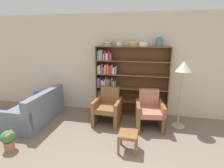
{
  "coord_description": "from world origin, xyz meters",
  "views": [
    {
      "loc": [
        0.42,
        -1.9,
        2.11
      ],
      "look_at": [
        -0.51,
        2.37,
        0.95
      ],
      "focal_mm": 28.0,
      "sensor_mm": 36.0,
      "label": 1
    }
  ],
  "objects_px": {
    "bowl_terracotta": "(119,43)",
    "armchair_leather": "(108,108)",
    "couch": "(36,111)",
    "floor_lamp": "(183,72)",
    "bowl_copper": "(134,44)",
    "vase_tall": "(159,42)",
    "footstool": "(128,136)",
    "potted_plant": "(8,139)",
    "armchair_cushioned": "(149,111)",
    "bookshelf": "(124,81)",
    "bowl_brass": "(108,44)",
    "bowl_sage": "(143,44)"
  },
  "relations": [
    {
      "from": "bookshelf",
      "to": "bowl_sage",
      "type": "relative_size",
      "value": 7.14
    },
    {
      "from": "bowl_sage",
      "to": "floor_lamp",
      "type": "xyz_separation_m",
      "value": [
        0.94,
        -0.45,
        -0.59
      ]
    },
    {
      "from": "bowl_copper",
      "to": "bowl_brass",
      "type": "bearing_deg",
      "value": 180.0
    },
    {
      "from": "vase_tall",
      "to": "floor_lamp",
      "type": "relative_size",
      "value": 0.14
    },
    {
      "from": "bowl_terracotta",
      "to": "armchair_cushioned",
      "type": "height_order",
      "value": "bowl_terracotta"
    },
    {
      "from": "bookshelf",
      "to": "bowl_brass",
      "type": "bearing_deg",
      "value": -178.32
    },
    {
      "from": "footstool",
      "to": "bowl_sage",
      "type": "bearing_deg",
      "value": 85.27
    },
    {
      "from": "potted_plant",
      "to": "bowl_copper",
      "type": "bearing_deg",
      "value": 44.63
    },
    {
      "from": "footstool",
      "to": "bowl_brass",
      "type": "bearing_deg",
      "value": 115.11
    },
    {
      "from": "bowl_sage",
      "to": "couch",
      "type": "xyz_separation_m",
      "value": [
        -2.63,
        -0.94,
        -1.67
      ]
    },
    {
      "from": "vase_tall",
      "to": "couch",
      "type": "xyz_separation_m",
      "value": [
        -3.02,
        -0.94,
        -1.72
      ]
    },
    {
      "from": "bowl_brass",
      "to": "floor_lamp",
      "type": "relative_size",
      "value": 0.15
    },
    {
      "from": "bowl_brass",
      "to": "couch",
      "type": "relative_size",
      "value": 0.15
    },
    {
      "from": "bowl_brass",
      "to": "armchair_leather",
      "type": "xyz_separation_m",
      "value": [
        0.13,
        -0.61,
        -1.56
      ]
    },
    {
      "from": "bowl_brass",
      "to": "armchair_leather",
      "type": "height_order",
      "value": "bowl_brass"
    },
    {
      "from": "armchair_cushioned",
      "to": "vase_tall",
      "type": "bearing_deg",
      "value": -111.44
    },
    {
      "from": "potted_plant",
      "to": "armchair_cushioned",
      "type": "bearing_deg",
      "value": 29.93
    },
    {
      "from": "bowl_copper",
      "to": "potted_plant",
      "type": "distance_m",
      "value": 3.49
    },
    {
      "from": "bookshelf",
      "to": "vase_tall",
      "type": "relative_size",
      "value": 8.55
    },
    {
      "from": "vase_tall",
      "to": "bookshelf",
      "type": "bearing_deg",
      "value": 179.15
    },
    {
      "from": "bookshelf",
      "to": "footstool",
      "type": "xyz_separation_m",
      "value": [
        0.34,
        -1.68,
        -0.65
      ]
    },
    {
      "from": "bowl_sage",
      "to": "vase_tall",
      "type": "distance_m",
      "value": 0.39
    },
    {
      "from": "bowl_brass",
      "to": "bowl_sage",
      "type": "height_order",
      "value": "bowl_brass"
    },
    {
      "from": "bookshelf",
      "to": "armchair_cushioned",
      "type": "xyz_separation_m",
      "value": [
        0.72,
        -0.63,
        -0.55
      ]
    },
    {
      "from": "couch",
      "to": "armchair_leather",
      "type": "bearing_deg",
      "value": -80.74
    },
    {
      "from": "bookshelf",
      "to": "armchair_leather",
      "type": "xyz_separation_m",
      "value": [
        -0.31,
        -0.63,
        -0.55
      ]
    },
    {
      "from": "bowl_terracotta",
      "to": "vase_tall",
      "type": "height_order",
      "value": "vase_tall"
    },
    {
      "from": "bowl_terracotta",
      "to": "armchair_leather",
      "type": "relative_size",
      "value": 0.2
    },
    {
      "from": "vase_tall",
      "to": "footstool",
      "type": "relative_size",
      "value": 0.61
    },
    {
      "from": "armchair_leather",
      "to": "armchair_cushioned",
      "type": "distance_m",
      "value": 1.03
    },
    {
      "from": "bookshelf",
      "to": "bowl_sage",
      "type": "xyz_separation_m",
      "value": [
        0.48,
        -0.01,
        1.0
      ]
    },
    {
      "from": "potted_plant",
      "to": "floor_lamp",
      "type": "bearing_deg",
      "value": 26.69
    },
    {
      "from": "bowl_copper",
      "to": "footstool",
      "type": "relative_size",
      "value": 0.68
    },
    {
      "from": "bowl_sage",
      "to": "potted_plant",
      "type": "height_order",
      "value": "bowl_sage"
    },
    {
      "from": "footstool",
      "to": "armchair_leather",
      "type": "bearing_deg",
      "value": 121.55
    },
    {
      "from": "floor_lamp",
      "to": "armchair_cushioned",
      "type": "bearing_deg",
      "value": -167.06
    },
    {
      "from": "bowl_terracotta",
      "to": "floor_lamp",
      "type": "xyz_separation_m",
      "value": [
        1.57,
        -0.45,
        -0.6
      ]
    },
    {
      "from": "bowl_copper",
      "to": "potted_plant",
      "type": "height_order",
      "value": "bowl_copper"
    },
    {
      "from": "floor_lamp",
      "to": "armchair_leather",
      "type": "bearing_deg",
      "value": -174.67
    },
    {
      "from": "bowl_sage",
      "to": "armchair_leather",
      "type": "xyz_separation_m",
      "value": [
        -0.79,
        -0.61,
        -1.55
      ]
    },
    {
      "from": "bowl_sage",
      "to": "bowl_copper",
      "type": "bearing_deg",
      "value": 180.0
    },
    {
      "from": "couch",
      "to": "floor_lamp",
      "type": "distance_m",
      "value": 3.77
    },
    {
      "from": "bowl_terracotta",
      "to": "vase_tall",
      "type": "relative_size",
      "value": 0.77
    },
    {
      "from": "bookshelf",
      "to": "potted_plant",
      "type": "xyz_separation_m",
      "value": [
        -1.91,
        -2.14,
        -0.72
      ]
    },
    {
      "from": "bowl_terracotta",
      "to": "floor_lamp",
      "type": "height_order",
      "value": "bowl_terracotta"
    },
    {
      "from": "couch",
      "to": "bowl_copper",
      "type": "bearing_deg",
      "value": -69.4
    },
    {
      "from": "bowl_copper",
      "to": "armchair_cushioned",
      "type": "xyz_separation_m",
      "value": [
        0.48,
        -0.61,
        -1.56
      ]
    },
    {
      "from": "footstool",
      "to": "potted_plant",
      "type": "bearing_deg",
      "value": -168.45
    },
    {
      "from": "couch",
      "to": "floor_lamp",
      "type": "bearing_deg",
      "value": -83.06
    },
    {
      "from": "couch",
      "to": "potted_plant",
      "type": "distance_m",
      "value": 1.21
    }
  ]
}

